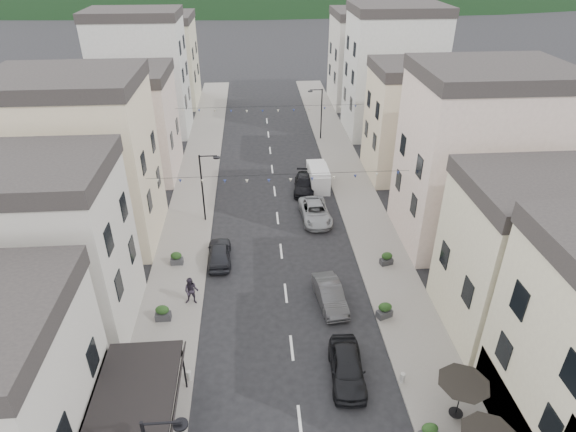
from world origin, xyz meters
The scene contains 23 objects.
sidewalk_left centered at (-7.50, 32.00, 0.06)m, with size 4.00×76.00×0.12m, color slate.
sidewalk_right centered at (7.50, 32.00, 0.06)m, with size 4.00×76.00×0.12m, color slate.
boutique_awning centered at (-7.25, 5.00, 3.11)m, with size 3.77×7.50×3.28m.
buildings_row_left centered at (-14.50, 37.75, 6.12)m, with size 10.20×54.16×14.00m.
buildings_row_right centered at (14.50, 36.59, 6.32)m, with size 10.20×54.16×14.50m.
streetlamp_left_far centered at (-5.82, 26.00, 3.70)m, with size 1.70×0.56×6.00m.
streetlamp_right_far centered at (5.82, 44.00, 3.70)m, with size 1.70×0.56×6.00m.
bollards centered at (0.00, 5.50, 0.42)m, with size 11.66×10.26×0.60m.
bunting_near centered at (0.00, 22.00, 5.65)m, with size 19.00×0.28×0.62m.
bunting_far centered at (0.00, 38.00, 5.65)m, with size 19.00×0.28×0.62m.
parked_car_a centered at (2.80, 8.63, 0.76)m, with size 1.80×4.48×1.53m, color black.
parked_car_b centered at (2.80, 14.76, 0.71)m, with size 1.50×4.31×1.42m, color #38383B.
parked_car_c centered at (3.17, 25.58, 0.70)m, with size 2.34×5.07×1.41m, color gray.
parked_car_d centered at (2.80, 30.93, 0.67)m, with size 1.88×4.61×1.34m, color black.
parked_car_e centered at (-4.60, 20.05, 0.71)m, with size 1.68×4.18×1.42m, color black.
delivery_van centered at (4.20, 31.74, 1.04)m, with size 1.80×4.44×2.12m.
pedestrian_a centered at (-8.27, 9.53, 1.08)m, with size 0.70×0.46×1.92m, color black.
pedestrian_b centered at (-6.14, 15.32, 1.10)m, with size 0.95×0.74×1.96m, color #27212C.
planter_la centered at (-7.81, 13.89, 0.64)m, with size 0.96×0.54×1.07m.
planter_lb centered at (-7.69, 19.78, 0.61)m, with size 0.90×0.51×1.01m.
planter_ra centered at (6.00, 4.59, 0.61)m, with size 1.00×0.72×1.00m.
planter_rb centered at (6.00, 13.10, 0.65)m, with size 1.10×0.86×1.09m.
planter_rc centered at (7.54, 18.62, 0.61)m, with size 1.00×0.71×1.01m.
Camera 1 is at (-1.73, -9.32, 20.87)m, focal length 30.00 mm.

